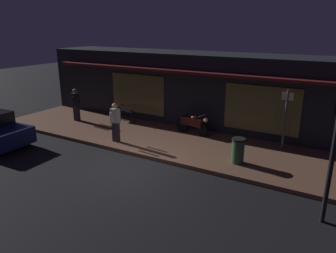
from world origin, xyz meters
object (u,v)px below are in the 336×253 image
(motorcycle, at_px, (193,123))
(person_photographer, at_px, (76,104))
(bicycle_parked, at_px, (125,114))
(trash_bin, at_px, (238,151))
(person_bystander, at_px, (115,122))
(sign_post, at_px, (285,116))

(motorcycle, relative_size, person_photographer, 1.02)
(bicycle_parked, bearing_deg, trash_bin, -18.22)
(person_bystander, xyz_separation_m, trash_bin, (5.20, 0.44, -0.41))
(person_photographer, relative_size, trash_bin, 1.80)
(motorcycle, distance_m, sign_post, 4.02)
(motorcycle, xyz_separation_m, person_bystander, (-2.37, -2.54, 0.38))
(person_bystander, bearing_deg, person_photographer, 158.74)
(person_photographer, bearing_deg, bicycle_parked, 27.18)
(bicycle_parked, bearing_deg, person_photographer, -152.82)
(person_photographer, relative_size, sign_post, 0.70)
(motorcycle, relative_size, person_bystander, 1.02)
(trash_bin, bearing_deg, person_bystander, -175.20)
(motorcycle, height_order, bicycle_parked, motorcycle)
(motorcycle, bearing_deg, person_photographer, -170.32)
(motorcycle, distance_m, person_photographer, 6.29)
(person_bystander, height_order, trash_bin, person_bystander)
(person_photographer, bearing_deg, sign_post, 6.70)
(person_photographer, height_order, person_bystander, same)
(person_photographer, xyz_separation_m, trash_bin, (9.01, -1.05, -0.41))
(bicycle_parked, height_order, person_bystander, person_bystander)
(motorcycle, bearing_deg, trash_bin, -36.67)
(trash_bin, bearing_deg, person_photographer, 173.36)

